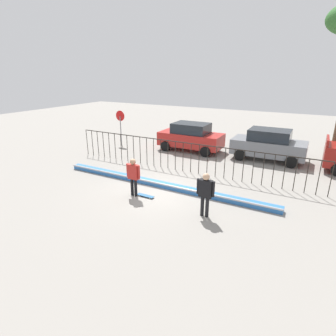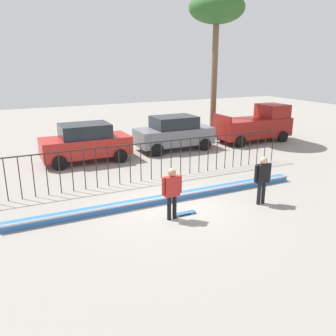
{
  "view_description": "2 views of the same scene",
  "coord_description": "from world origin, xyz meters",
  "px_view_note": "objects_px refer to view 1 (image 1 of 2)",
  "views": [
    {
      "loc": [
        6.08,
        -9.8,
        5.14
      ],
      "look_at": [
        0.41,
        0.56,
        0.99
      ],
      "focal_mm": 29.22,
      "sensor_mm": 36.0,
      "label": 1
    },
    {
      "loc": [
        -5.09,
        -10.19,
        4.86
      ],
      "look_at": [
        0.32,
        1.07,
        1.06
      ],
      "focal_mm": 37.95,
      "sensor_mm": 36.0,
      "label": 2
    }
  ],
  "objects_px": {
    "skateboarder": "(133,174)",
    "stop_sign": "(120,123)",
    "parked_car_red": "(191,137)",
    "parked_car_gray": "(269,145)",
    "skateboard": "(145,196)",
    "camera_operator": "(205,191)"
  },
  "relations": [
    {
      "from": "skateboarder",
      "to": "parked_car_red",
      "type": "distance_m",
      "value": 7.97
    },
    {
      "from": "skateboarder",
      "to": "stop_sign",
      "type": "relative_size",
      "value": 0.68
    },
    {
      "from": "skateboard",
      "to": "stop_sign",
      "type": "distance_m",
      "value": 9.78
    },
    {
      "from": "parked_car_red",
      "to": "stop_sign",
      "type": "relative_size",
      "value": 1.72
    },
    {
      "from": "skateboarder",
      "to": "camera_operator",
      "type": "distance_m",
      "value": 3.39
    },
    {
      "from": "skateboarder",
      "to": "stop_sign",
      "type": "distance_m",
      "value": 9.42
    },
    {
      "from": "parked_car_red",
      "to": "parked_car_gray",
      "type": "distance_m",
      "value": 5.06
    },
    {
      "from": "parked_car_gray",
      "to": "skateboard",
      "type": "bearing_deg",
      "value": -115.78
    },
    {
      "from": "stop_sign",
      "to": "skateboarder",
      "type": "bearing_deg",
      "value": -48.87
    },
    {
      "from": "camera_operator",
      "to": "parked_car_gray",
      "type": "xyz_separation_m",
      "value": [
        0.81,
        8.46,
        -0.06
      ]
    },
    {
      "from": "skateboarder",
      "to": "parked_car_red",
      "type": "relative_size",
      "value": 0.39
    },
    {
      "from": "skateboard",
      "to": "stop_sign",
      "type": "height_order",
      "value": "stop_sign"
    },
    {
      "from": "skateboarder",
      "to": "parked_car_red",
      "type": "xyz_separation_m",
      "value": [
        -0.86,
        7.92,
        -0.05
      ]
    },
    {
      "from": "camera_operator",
      "to": "parked_car_red",
      "type": "relative_size",
      "value": 0.4
    },
    {
      "from": "skateboard",
      "to": "camera_operator",
      "type": "height_order",
      "value": "camera_operator"
    },
    {
      "from": "skateboarder",
      "to": "parked_car_gray",
      "type": "height_order",
      "value": "parked_car_gray"
    },
    {
      "from": "parked_car_red",
      "to": "skateboarder",
      "type": "bearing_deg",
      "value": -82.08
    },
    {
      "from": "stop_sign",
      "to": "parked_car_red",
      "type": "bearing_deg",
      "value": 8.99
    },
    {
      "from": "parked_car_red",
      "to": "camera_operator",
      "type": "bearing_deg",
      "value": -60.75
    },
    {
      "from": "skateboarder",
      "to": "skateboard",
      "type": "height_order",
      "value": "skateboarder"
    },
    {
      "from": "skateboard",
      "to": "parked_car_gray",
      "type": "xyz_separation_m",
      "value": [
        3.68,
        8.12,
        0.91
      ]
    },
    {
      "from": "skateboard",
      "to": "camera_operator",
      "type": "xyz_separation_m",
      "value": [
        2.87,
        -0.34,
        0.98
      ]
    }
  ]
}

